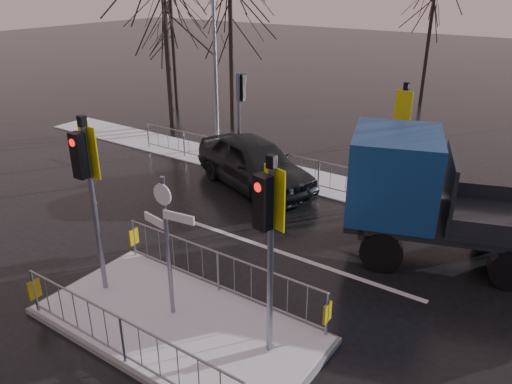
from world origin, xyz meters
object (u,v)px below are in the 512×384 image
Objects in this scene: street_lamp_left at (216,38)px; flatbed_truck at (433,194)px; car_far_lane at (254,163)px; traffic_island at (176,311)px.

flatbed_truck is at bearing -20.60° from street_lamp_left.
car_far_lane is 5.59m from street_lamp_left.
car_far_lane is at bearing 112.65° from traffic_island.
street_lamp_left is at bearing 159.40° from flatbed_truck.
car_far_lane is at bearing 169.03° from flatbed_truck.
street_lamp_left reaches higher than flatbed_truck.
traffic_island reaches higher than flatbed_truck.
flatbed_truck is 10.73m from street_lamp_left.
traffic_island is 0.73× the size of street_lamp_left.
street_lamp_left is (-3.48, 2.44, 3.63)m from car_far_lane.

